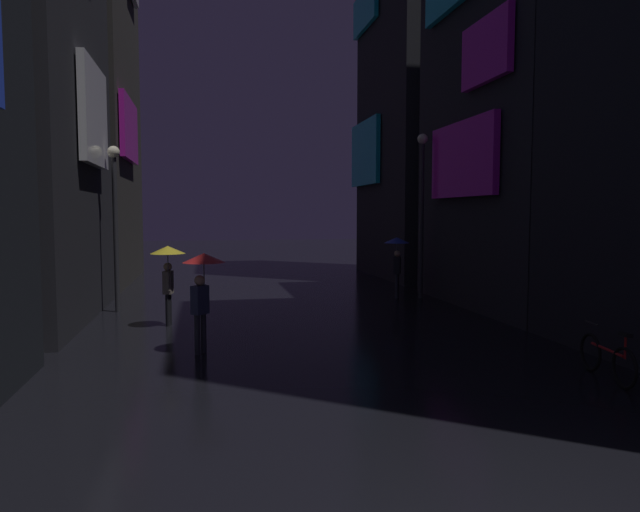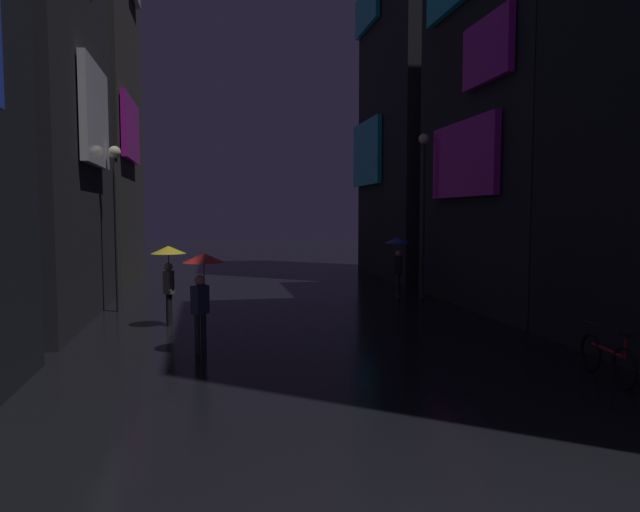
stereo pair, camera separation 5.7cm
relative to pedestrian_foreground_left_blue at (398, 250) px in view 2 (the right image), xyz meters
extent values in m
cube|color=white|center=(-9.56, -2.18, 3.99)|extent=(0.20, 3.18, 2.77)
cube|color=#33302D|center=(-11.71, 7.05, 7.97)|extent=(4.00, 8.48, 19.28)
cube|color=#F226D8|center=(-9.56, 5.49, 4.66)|extent=(0.20, 4.20, 2.48)
cube|color=#232328|center=(3.29, -2.43, 5.49)|extent=(4.00, 7.53, 14.33)
cube|color=#F226D8|center=(1.14, -2.65, 2.94)|extent=(0.20, 4.22, 2.29)
cube|color=#F226D8|center=(1.14, -4.04, 5.82)|extent=(0.20, 2.65, 1.78)
cube|color=#232328|center=(3.29, 6.51, 10.72)|extent=(4.00, 7.42, 24.78)
cube|color=#19D8F2|center=(1.14, 8.16, 4.23)|extent=(0.20, 4.35, 3.11)
cube|color=#19D8F2|center=(1.14, 8.28, 11.11)|extent=(0.20, 3.71, 1.84)
cylinder|color=#2D2D38|center=(-0.07, -0.20, -1.24)|extent=(0.12, 0.12, 0.85)
cylinder|color=#2D2D38|center=(0.02, -0.04, -1.24)|extent=(0.12, 0.12, 0.85)
cube|color=black|center=(-0.02, -0.12, -0.52)|extent=(0.35, 0.40, 0.60)
sphere|color=tan|center=(-0.02, -0.12, -0.11)|extent=(0.22, 0.22, 0.22)
cylinder|color=black|center=(0.01, 0.06, -0.47)|extent=(0.09, 0.09, 0.50)
cylinder|color=slate|center=(0.01, 0.06, -0.13)|extent=(0.02, 0.02, 0.77)
cone|color=#263FB2|center=(0.01, 0.06, 0.35)|extent=(0.90, 0.90, 0.20)
cylinder|color=#2D2D38|center=(-6.79, -6.98, -1.24)|extent=(0.12, 0.12, 0.85)
cylinder|color=#2D2D38|center=(-6.66, -6.85, -1.24)|extent=(0.12, 0.12, 0.85)
cube|color=#333859|center=(-6.72, -6.91, -0.52)|extent=(0.40, 0.40, 0.60)
sphere|color=tan|center=(-6.72, -6.91, -0.11)|extent=(0.22, 0.22, 0.22)
cylinder|color=#333859|center=(-6.63, -6.75, -0.47)|extent=(0.09, 0.09, 0.50)
cylinder|color=slate|center=(-6.63, -6.75, -0.13)|extent=(0.02, 0.02, 0.77)
cone|color=red|center=(-6.63, -6.75, 0.35)|extent=(0.90, 0.90, 0.20)
cylinder|color=black|center=(-7.56, -3.55, -1.24)|extent=(0.12, 0.12, 0.85)
cylinder|color=black|center=(-7.59, -3.73, -1.24)|extent=(0.12, 0.12, 0.85)
cube|color=gray|center=(-7.57, -3.64, -0.52)|extent=(0.28, 0.37, 0.60)
sphere|color=beige|center=(-7.57, -3.64, -0.11)|extent=(0.22, 0.22, 0.22)
cylinder|color=gray|center=(-7.55, -3.83, -0.47)|extent=(0.09, 0.09, 0.50)
cylinder|color=slate|center=(-7.55, -3.83, -0.13)|extent=(0.02, 0.02, 0.77)
cone|color=yellow|center=(-7.55, -3.83, 0.35)|extent=(0.90, 0.90, 0.20)
torus|color=black|center=(0.48, -9.70, -1.31)|extent=(0.17, 0.72, 0.72)
torus|color=black|center=(0.31, -10.79, -1.31)|extent=(0.17, 0.72, 0.72)
cylinder|color=red|center=(0.39, -10.24, -1.13)|extent=(0.20, 1.00, 0.05)
cylinder|color=red|center=(0.31, -10.79, -0.96)|extent=(0.04, 0.04, 0.40)
cube|color=black|center=(0.31, -10.79, -0.74)|extent=(0.15, 0.26, 0.06)
cylinder|color=black|center=(0.48, -9.70, -0.76)|extent=(0.10, 0.45, 0.03)
cylinder|color=#2D2D33|center=(-9.21, -1.20, 0.62)|extent=(0.14, 0.14, 4.58)
sphere|color=#F9EFCC|center=(-9.21, -1.20, 3.10)|extent=(0.36, 0.36, 0.36)
cylinder|color=#2D2D33|center=(0.79, -0.28, 1.00)|extent=(0.14, 0.14, 5.34)
sphere|color=#F9EFCC|center=(0.79, -0.28, 3.85)|extent=(0.36, 0.36, 0.36)
camera|label=1|loc=(-6.60, -19.02, 1.29)|focal=32.00mm
camera|label=2|loc=(-6.54, -19.03, 1.29)|focal=32.00mm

